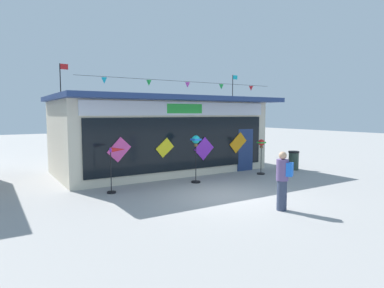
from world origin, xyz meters
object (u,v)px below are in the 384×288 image
object	(u,v)px
kite_shop_building	(160,134)
wind_spinner_center_left	(261,149)
person_near_camera	(283,179)
wind_spinner_far_left	(116,160)
trash_bin	(294,160)
wind_spinner_left	(196,147)

from	to	relation	value
kite_shop_building	wind_spinner_center_left	distance (m)	4.81
kite_shop_building	person_near_camera	world-z (taller)	kite_shop_building
wind_spinner_far_left	person_near_camera	world-z (taller)	person_near_camera
kite_shop_building	wind_spinner_center_left	world-z (taller)	kite_shop_building
wind_spinner_far_left	wind_spinner_center_left	world-z (taller)	wind_spinner_far_left
wind_spinner_far_left	person_near_camera	size ratio (longest dim) A/B	0.95
wind_spinner_far_left	trash_bin	world-z (taller)	wind_spinner_far_left
kite_shop_building	wind_spinner_left	distance (m)	3.38
wind_spinner_left	trash_bin	world-z (taller)	wind_spinner_left
wind_spinner_left	wind_spinner_center_left	size ratio (longest dim) A/B	1.19
kite_shop_building	wind_spinner_left	xyz separation A→B (m)	(-0.14, -3.36, -0.33)
kite_shop_building	trash_bin	distance (m)	6.62
wind_spinner_center_left	kite_shop_building	bearing A→B (deg)	134.44
kite_shop_building	person_near_camera	bearing A→B (deg)	-90.68
wind_spinner_center_left	person_near_camera	distance (m)	5.61
wind_spinner_left	person_near_camera	world-z (taller)	wind_spinner_left
person_near_camera	kite_shop_building	bearing A→B (deg)	-121.43
wind_spinner_far_left	person_near_camera	bearing A→B (deg)	-54.26
wind_spinner_center_left	person_near_camera	xyz separation A→B (m)	(-3.43, -4.43, -0.25)
wind_spinner_left	trash_bin	size ratio (longest dim) A/B	2.06
trash_bin	person_near_camera	bearing A→B (deg)	-141.55
wind_spinner_far_left	wind_spinner_center_left	size ratio (longest dim) A/B	1.01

